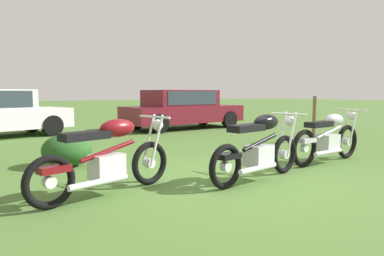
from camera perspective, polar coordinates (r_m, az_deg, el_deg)
The scene contains 7 objects.
ground_plane at distance 5.59m, azimuth 8.45°, elevation -8.09°, with size 120.00×120.00×0.00m, color #476B2D.
motorcycle_maroon at distance 4.71m, azimuth -13.50°, elevation -4.69°, with size 2.06×0.90×1.02m.
motorcycle_black at distance 5.45m, azimuth 10.75°, elevation -3.18°, with size 2.05×0.79×1.02m.
motorcycle_silver at distance 7.23m, azimuth 21.05°, elevation -1.44°, with size 2.10×0.66×1.02m.
car_burgundy at distance 13.17m, azimuth -1.60°, elevation 3.36°, with size 4.67×2.20×1.43m.
shrub_low at distance 6.81m, azimuth -19.47°, elevation -3.37°, with size 0.88×0.90×0.59m.
fence_post_wooden at distance 10.07m, azimuth 19.08°, elevation 1.34°, with size 0.10×0.10×1.24m, color brown.
Camera 1 is at (-3.50, -4.16, 1.32)m, focal length 33.15 mm.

